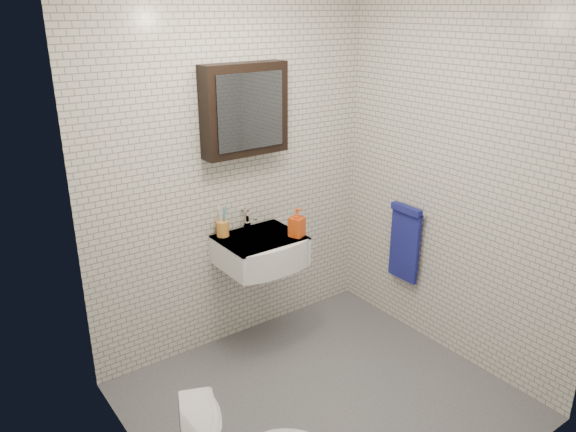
{
  "coord_description": "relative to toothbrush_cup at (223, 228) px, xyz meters",
  "views": [
    {
      "loc": [
        -1.88,
        -2.21,
        2.35
      ],
      "look_at": [
        0.05,
        0.45,
        1.1
      ],
      "focal_mm": 35.0,
      "sensor_mm": 36.0,
      "label": 1
    }
  ],
  "objects": [
    {
      "name": "room_shell",
      "position": [
        0.14,
        -0.94,
        0.56
      ],
      "size": [
        2.22,
        2.02,
        2.51
      ],
      "color": "silver",
      "rests_on": "ground"
    },
    {
      "name": "washbasin",
      "position": [
        0.19,
        -0.21,
        -0.15
      ],
      "size": [
        0.55,
        0.5,
        0.2
      ],
      "color": "white",
      "rests_on": "room_shell"
    },
    {
      "name": "mirror_cabinet",
      "position": [
        0.19,
        -0.01,
        0.79
      ],
      "size": [
        0.6,
        0.15,
        0.6
      ],
      "color": "black",
      "rests_on": "room_shell"
    },
    {
      "name": "faucet",
      "position": [
        0.19,
        -0.01,
        0.01
      ],
      "size": [
        0.06,
        0.2,
        0.15
      ],
      "color": "silver",
      "rests_on": "washbasin"
    },
    {
      "name": "towel_rail",
      "position": [
        1.19,
        -0.59,
        -0.18
      ],
      "size": [
        0.09,
        0.3,
        0.58
      ],
      "color": "silver",
      "rests_on": "room_shell"
    },
    {
      "name": "toothbrush_cup",
      "position": [
        0.0,
        0.0,
        0.0
      ],
      "size": [
        0.11,
        0.11,
        0.24
      ],
      "rotation": [
        0.0,
        0.0,
        -0.41
      ],
      "color": "orange",
      "rests_on": "washbasin"
    },
    {
      "name": "ground",
      "position": [
        0.14,
        -0.94,
        -0.9
      ],
      "size": [
        2.2,
        2.0,
        0.01
      ],
      "primitive_type": "cube",
      "color": "#505259",
      "rests_on": "ground"
    },
    {
      "name": "soap_bottle",
      "position": [
        0.41,
        -0.3,
        0.04
      ],
      "size": [
        0.12,
        0.12,
        0.2
      ],
      "primitive_type": "imported",
      "rotation": [
        0.0,
        0.0,
        0.38
      ],
      "color": "#E04817",
      "rests_on": "washbasin"
    }
  ]
}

